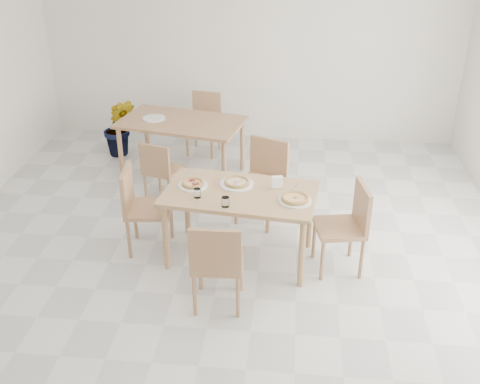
# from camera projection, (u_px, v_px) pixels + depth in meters

# --- Properties ---
(main_table) EXTENTS (1.54, 0.99, 0.75)m
(main_table) POSITION_uv_depth(u_px,v_px,m) (240.00, 200.00, 5.42)
(main_table) COLOR tan
(main_table) RESTS_ON ground
(chair_south) EXTENTS (0.45, 0.45, 0.89)m
(chair_south) POSITION_uv_depth(u_px,v_px,m) (217.00, 260.00, 4.78)
(chair_south) COLOR #A37551
(chair_south) RESTS_ON ground
(chair_north) EXTENTS (0.60, 0.60, 0.93)m
(chair_north) POSITION_uv_depth(u_px,v_px,m) (264.00, 175.00, 6.20)
(chair_north) COLOR #A37551
(chair_north) RESTS_ON ground
(chair_west) EXTENTS (0.49, 0.49, 0.91)m
(chair_west) POSITION_uv_depth(u_px,v_px,m) (140.00, 203.00, 5.65)
(chair_west) COLOR #A37551
(chair_west) RESTS_ON ground
(chair_east) EXTENTS (0.52, 0.52, 0.90)m
(chair_east) POSITION_uv_depth(u_px,v_px,m) (348.00, 222.00, 5.34)
(chair_east) COLOR #A37551
(chair_east) RESTS_ON ground
(plate_margherita) EXTENTS (0.31, 0.31, 0.02)m
(plate_margherita) POSITION_uv_depth(u_px,v_px,m) (295.00, 200.00, 5.21)
(plate_margherita) COLOR white
(plate_margherita) RESTS_ON main_table
(plate_mushroom) EXTENTS (0.33, 0.33, 0.02)m
(plate_mushroom) POSITION_uv_depth(u_px,v_px,m) (237.00, 184.00, 5.51)
(plate_mushroom) COLOR white
(plate_mushroom) RESTS_ON main_table
(plate_pepperoni) EXTENTS (0.29, 0.29, 0.02)m
(plate_pepperoni) POSITION_uv_depth(u_px,v_px,m) (193.00, 185.00, 5.49)
(plate_pepperoni) COLOR white
(plate_pepperoni) RESTS_ON main_table
(pizza_margherita) EXTENTS (0.34, 0.34, 0.03)m
(pizza_margherita) POSITION_uv_depth(u_px,v_px,m) (295.00, 198.00, 5.20)
(pizza_margherita) COLOR tan
(pizza_margherita) RESTS_ON plate_margherita
(pizza_mushroom) EXTENTS (0.29, 0.29, 0.03)m
(pizza_mushroom) POSITION_uv_depth(u_px,v_px,m) (237.00, 182.00, 5.50)
(pizza_mushroom) COLOR tan
(pizza_mushroom) RESTS_ON plate_mushroom
(pizza_pepperoni) EXTENTS (0.24, 0.24, 0.03)m
(pizza_pepperoni) POSITION_uv_depth(u_px,v_px,m) (193.00, 183.00, 5.48)
(pizza_pepperoni) COLOR tan
(pizza_pepperoni) RESTS_ON plate_pepperoni
(tumbler_a) EXTENTS (0.07, 0.07, 0.10)m
(tumbler_a) POSITION_uv_depth(u_px,v_px,m) (225.00, 202.00, 5.10)
(tumbler_a) COLOR white
(tumbler_a) RESTS_ON main_table
(tumbler_b) EXTENTS (0.07, 0.07, 0.09)m
(tumbler_b) POSITION_uv_depth(u_px,v_px,m) (197.00, 193.00, 5.26)
(tumbler_b) COLOR white
(tumbler_b) RESTS_ON main_table
(napkin_holder) EXTENTS (0.13, 0.08, 0.13)m
(napkin_holder) POSITION_uv_depth(u_px,v_px,m) (277.00, 183.00, 5.42)
(napkin_holder) COLOR silver
(napkin_holder) RESTS_ON main_table
(fork_a) EXTENTS (0.08, 0.17, 0.01)m
(fork_a) POSITION_uv_depth(u_px,v_px,m) (294.00, 187.00, 5.46)
(fork_a) COLOR silver
(fork_a) RESTS_ON main_table
(fork_b) EXTENTS (0.11, 0.18, 0.01)m
(fork_b) POSITION_uv_depth(u_px,v_px,m) (192.00, 172.00, 5.76)
(fork_b) COLOR silver
(fork_b) RESTS_ON main_table
(second_table) EXTENTS (1.69, 1.18, 0.75)m
(second_table) POSITION_uv_depth(u_px,v_px,m) (181.00, 127.00, 7.14)
(second_table) COLOR #A37551
(second_table) RESTS_ON ground
(chair_back_s) EXTENTS (0.48, 0.48, 0.77)m
(chair_back_s) POSITION_uv_depth(u_px,v_px,m) (160.00, 168.00, 6.57)
(chair_back_s) COLOR #A37551
(chair_back_s) RESTS_ON ground
(chair_back_n) EXTENTS (0.48, 0.48, 0.85)m
(chair_back_n) POSITION_uv_depth(u_px,v_px,m) (205.00, 118.00, 7.92)
(chair_back_n) COLOR #A37551
(chair_back_n) RESTS_ON ground
(plate_empty) EXTENTS (0.29, 0.29, 0.02)m
(plate_empty) POSITION_uv_depth(u_px,v_px,m) (154.00, 118.00, 7.16)
(plate_empty) COLOR white
(plate_empty) RESTS_ON second_table
(potted_plant) EXTENTS (0.51, 0.44, 0.83)m
(potted_plant) POSITION_uv_depth(u_px,v_px,m) (120.00, 127.00, 7.83)
(potted_plant) COLOR #1E6627
(potted_plant) RESTS_ON ground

